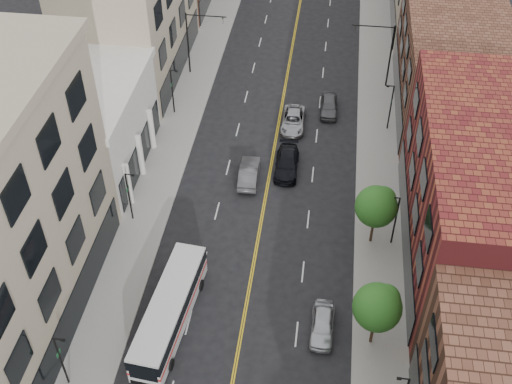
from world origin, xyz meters
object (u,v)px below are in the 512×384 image
at_px(car_lane_c, 329,106).
at_px(city_bus, 170,310).
at_px(car_parked_far, 322,325).
at_px(car_lane_behind, 249,173).
at_px(car_lane_a, 287,163).
at_px(car_lane_b, 293,120).

bearing_deg(car_lane_c, city_bus, -111.61).
height_order(car_parked_far, car_lane_behind, car_lane_behind).
xyz_separation_m(car_parked_far, car_lane_a, (-4.30, 17.86, 0.05)).
xyz_separation_m(car_parked_far, car_lane_c, (-0.84, 27.79, 0.04)).
bearing_deg(car_lane_c, car_lane_a, -111.21).
bearing_deg(car_lane_a, city_bus, -110.80).
bearing_deg(car_parked_far, car_lane_c, 92.73).
distance_m(car_lane_behind, car_lane_a, 3.78).
xyz_separation_m(car_lane_a, car_lane_c, (3.46, 9.94, -0.01)).
distance_m(car_lane_a, car_lane_b, 6.97).
relative_size(car_parked_far, car_lane_a, 0.80).
bearing_deg(car_lane_c, car_lane_behind, -121.86).
bearing_deg(car_lane_behind, car_lane_a, -152.99).
height_order(car_parked_far, car_lane_b, car_parked_far).
distance_m(car_lane_b, car_lane_c, 4.56).
bearing_deg(car_lane_behind, city_bus, 76.32).
bearing_deg(car_lane_behind, car_lane_c, -122.02).
distance_m(car_parked_far, car_lane_b, 25.20).
xyz_separation_m(city_bus, car_lane_behind, (3.43, 16.81, -0.83)).
bearing_deg(car_lane_c, car_parked_far, -90.27).
bearing_deg(car_parked_far, car_lane_behind, 116.39).
bearing_deg(city_bus, car_parked_far, 9.65).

